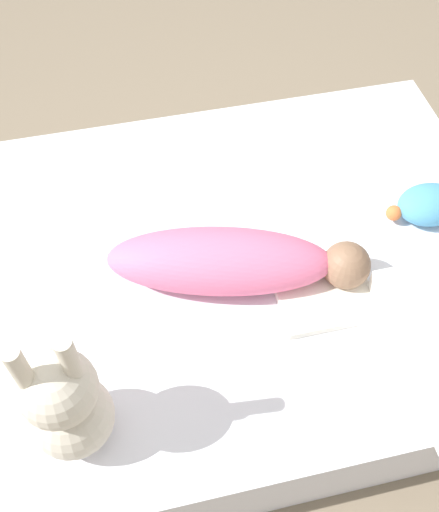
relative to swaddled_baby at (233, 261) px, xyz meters
The scene contains 6 objects.
ground_plane 0.29m from the swaddled_baby, 72.76° to the right, with size 12.00×12.00×0.00m, color #7A6B56.
bed_mattress 0.19m from the swaddled_baby, 72.76° to the right, with size 1.48×1.08×0.22m.
burp_cloth 0.22m from the swaddled_baby, 154.67° to the left, with size 0.22×0.20×0.02m.
swaddled_baby is the anchor object (origin of this frame).
bunny_plush 0.49m from the swaddled_baby, 37.49° to the left, with size 0.16×0.16×0.36m.
turtle_plush 0.53m from the swaddled_baby, behind, with size 0.20×0.12×0.08m.
Camera 1 is at (0.19, 0.83, 1.39)m, focal length 42.00 mm.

